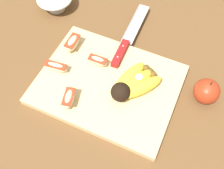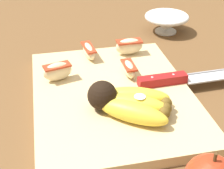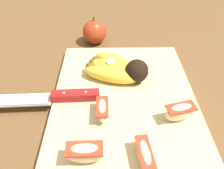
% 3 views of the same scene
% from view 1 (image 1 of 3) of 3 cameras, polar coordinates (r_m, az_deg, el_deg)
% --- Properties ---
extents(ground_plane, '(6.00, 6.00, 0.00)m').
position_cam_1_polar(ground_plane, '(0.77, 0.29, 0.14)').
color(ground_plane, brown).
extents(cutting_board, '(0.39, 0.30, 0.02)m').
position_cam_1_polar(cutting_board, '(0.76, -0.88, 0.04)').
color(cutting_board, '#DBBC84').
rests_on(cutting_board, ground_plane).
extents(banana_bunch, '(0.13, 0.15, 0.05)m').
position_cam_1_polar(banana_bunch, '(0.72, 4.44, 0.02)').
color(banana_bunch, black).
rests_on(banana_bunch, cutting_board).
extents(chefs_knife, '(0.04, 0.28, 0.02)m').
position_cam_1_polar(chefs_knife, '(0.83, 2.99, 9.01)').
color(chefs_knife, silver).
rests_on(chefs_knife, cutting_board).
extents(apple_wedge_near, '(0.07, 0.03, 0.03)m').
position_cam_1_polar(apple_wedge_near, '(0.77, -11.93, 3.71)').
color(apple_wedge_near, beige).
rests_on(apple_wedge_near, cutting_board).
extents(apple_wedge_middle, '(0.04, 0.06, 0.04)m').
position_cam_1_polar(apple_wedge_middle, '(0.71, -9.18, -3.01)').
color(apple_wedge_middle, beige).
rests_on(apple_wedge_middle, cutting_board).
extents(apple_wedge_far, '(0.03, 0.06, 0.04)m').
position_cam_1_polar(apple_wedge_far, '(0.82, -8.41, 8.76)').
color(apple_wedge_far, beige).
rests_on(apple_wedge_far, cutting_board).
extents(apple_wedge_extra, '(0.06, 0.02, 0.03)m').
position_cam_1_polar(apple_wedge_extra, '(0.77, -3.07, 5.08)').
color(apple_wedge_extra, beige).
rests_on(apple_wedge_extra, cutting_board).
extents(whole_apple, '(0.07, 0.07, 0.08)m').
position_cam_1_polar(whole_apple, '(0.76, 19.62, -1.38)').
color(whole_apple, '#AD3319').
rests_on(whole_apple, ground_plane).
extents(ceramic_bowl, '(0.12, 0.12, 0.05)m').
position_cam_1_polar(ceramic_bowl, '(0.97, -12.08, 17.01)').
color(ceramic_bowl, silver).
rests_on(ceramic_bowl, ground_plane).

